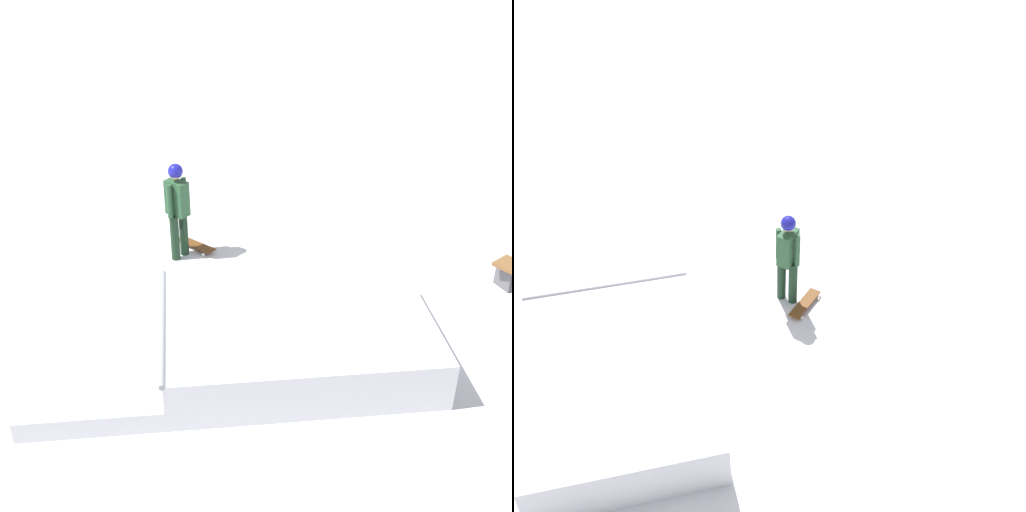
% 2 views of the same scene
% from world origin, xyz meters
% --- Properties ---
extents(ground_plane, '(60.00, 60.00, 0.00)m').
position_xyz_m(ground_plane, '(0.00, 0.00, 0.00)').
color(ground_plane, silver).
extents(skate_ramp, '(5.93, 4.10, 0.74)m').
position_xyz_m(skate_ramp, '(1.34, 0.55, 0.32)').
color(skate_ramp, silver).
rests_on(skate_ramp, ground).
extents(skater, '(0.40, 0.44, 1.73)m').
position_xyz_m(skater, '(1.48, -2.59, 1.01)').
color(skater, black).
rests_on(skater, ground).
extents(skateboard, '(0.55, 0.80, 0.09)m').
position_xyz_m(skateboard, '(1.14, -2.74, 0.08)').
color(skateboard, '#593314').
rests_on(skateboard, ground).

